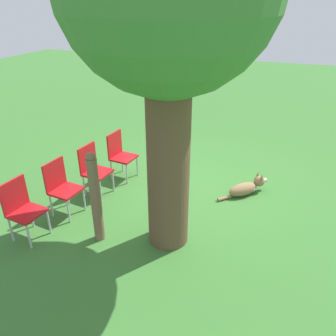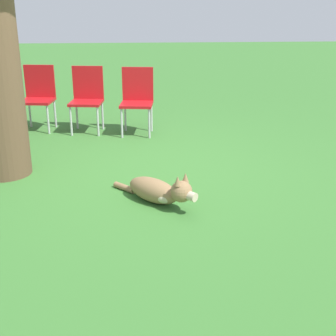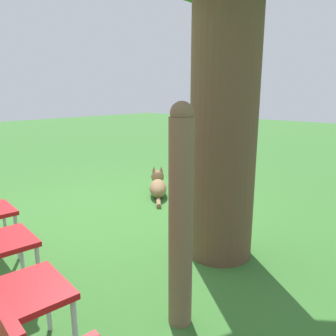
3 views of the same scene
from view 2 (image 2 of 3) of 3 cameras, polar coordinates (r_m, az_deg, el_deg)
ground_plane at (r=5.36m, az=-5.07°, el=-0.11°), size 30.00×30.00×0.00m
dog at (r=4.42m, az=-1.05°, el=-2.80°), size 0.79×0.79×0.36m
red_chair_0 at (r=6.65m, az=-3.78°, el=8.67°), size 0.47×0.49×0.92m
red_chair_1 at (r=6.84m, az=-9.84°, el=8.75°), size 0.47×0.49×0.92m
red_chair_2 at (r=7.10m, az=-15.51°, el=8.73°), size 0.47×0.49×0.92m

